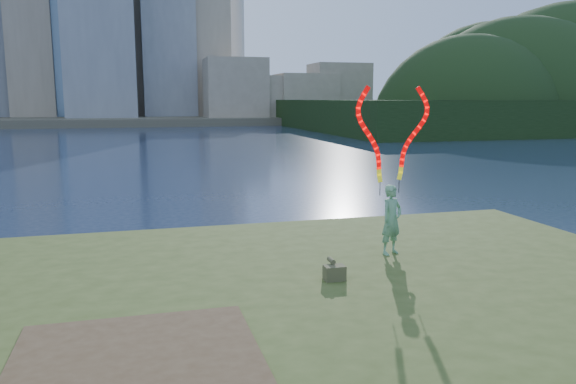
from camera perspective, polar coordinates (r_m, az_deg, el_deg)
name	(u,v)px	position (r m, az deg, el deg)	size (l,w,h in m)	color
ground	(254,312)	(11.27, -3.51, -12.09)	(320.00, 320.00, 0.00)	#19263F
grassy_knoll	(283,345)	(9.08, -0.49, -15.25)	(20.00, 18.00, 0.80)	#384719
dirt_patch	(137,359)	(7.82, -15.13, -16.05)	(3.20, 3.00, 0.02)	#47331E
far_shore	(147,119)	(105.36, -14.14, 7.23)	(320.00, 40.00, 1.20)	#514B3B
wooded_hill	(564,126)	(93.54, 26.24, 6.03)	(78.00, 50.00, 63.00)	black
woman_with_ribbons	(392,189)	(12.22, 10.47, 0.34)	(1.86, 0.81, 3.92)	#136629
canvas_bag	(334,272)	(10.58, 4.72, -8.09)	(0.39, 0.45, 0.37)	#444C2A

